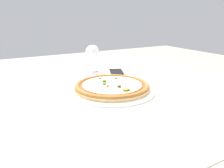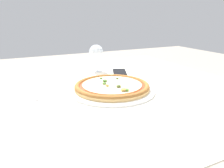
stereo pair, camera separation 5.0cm
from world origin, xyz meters
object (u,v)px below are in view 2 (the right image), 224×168
Objects in this scene: wine_glass_far_left at (96,53)px; fork at (34,93)px; cell_phone at (120,72)px; pizza_plate at (112,87)px; dining_table at (101,104)px.

fork is at bearing -146.09° from wine_glass_far_left.
cell_phone is (0.46, 0.14, 0.00)m from fork.
fork is at bearing 160.62° from pizza_plate.
wine_glass_far_left is (0.07, 0.36, 0.08)m from pizza_plate.
fork is at bearing -163.60° from cell_phone.
wine_glass_far_left is (0.10, 0.30, 0.18)m from dining_table.
wine_glass_far_left reaches higher than fork.
pizza_plate is 0.37m from wine_glass_far_left.
wine_glass_far_left is at bearing 78.39° from pizza_plate.
dining_table is 8.47× the size of wine_glass_far_left.
dining_table is at bearing -9.96° from fork.
cell_phone is (0.19, 0.18, 0.08)m from dining_table.
dining_table is 0.11m from pizza_plate.
fork is (-0.27, 0.05, 0.08)m from dining_table.
fork is at bearing 170.04° from dining_table.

